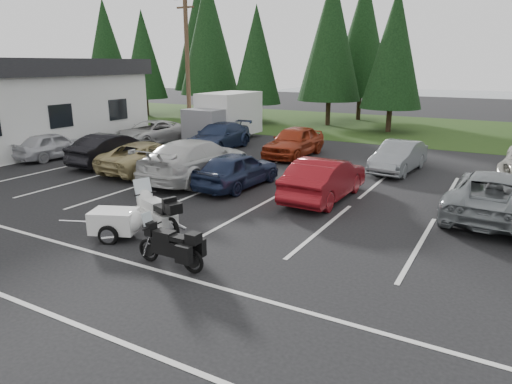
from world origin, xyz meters
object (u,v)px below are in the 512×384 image
object	(u,v)px
adventure_motorcycle	(169,242)
box_truck	(221,118)
utility_pole	(187,62)
car_near_4	(237,169)
car_near_1	(114,149)
car_far_3	(399,157)
car_near_6	(495,194)
cargo_trailer	(115,224)
car_near_0	(54,145)
car_far_1	(219,137)
touring_motorcycle	(157,208)
car_near_3	(197,159)
car_far_0	(151,133)
car_near_5	(325,179)
car_near_2	(150,156)
car_far_2	(294,142)

from	to	relation	value
adventure_motorcycle	box_truck	bearing A→B (deg)	120.02
utility_pole	car_near_4	xyz separation A→B (m)	(8.58, -8.24, -4.00)
utility_pole	car_near_1	distance (m)	8.67
car_near_1	car_far_3	xyz separation A→B (m)	(12.10, 5.11, -0.07)
car_near_6	cargo_trailer	world-z (taller)	car_near_6
car_near_1	car_near_6	bearing A→B (deg)	-179.09
car_near_0	car_near_6	bearing A→B (deg)	-174.45
car_far_1	car_near_1	bearing A→B (deg)	-114.63
car_near_0	car_near_1	bearing A→B (deg)	-169.39
utility_pole	touring_motorcycle	world-z (taller)	utility_pole
car_near_3	car_far_0	xyz separation A→B (m)	(-7.49, 5.52, -0.15)
car_near_4	car_near_5	xyz separation A→B (m)	(3.53, 0.14, 0.04)
car_near_1	car_near_4	xyz separation A→B (m)	(7.28, -0.65, -0.04)
car_near_0	car_near_2	size ratio (longest dim) A/B	0.81
car_far_0	cargo_trailer	distance (m)	15.33
car_far_2	car_far_1	bearing A→B (deg)	-175.83
car_far_0	car_near_1	bearing A→B (deg)	-61.10
car_near_1	car_near_4	size ratio (longest dim) A/B	1.09
car_near_1	car_near_2	world-z (taller)	car_near_1
car_near_1	car_far_3	world-z (taller)	car_near_1
utility_pole	touring_motorcycle	bearing A→B (deg)	-55.85
car_near_4	adventure_motorcycle	world-z (taller)	car_near_4
car_near_0	car_far_1	distance (m)	8.49
car_near_0	adventure_motorcycle	distance (m)	15.22
car_near_1	cargo_trailer	bearing A→B (deg)	136.31
car_near_0	car_near_5	world-z (taller)	car_near_5
car_near_0	cargo_trailer	bearing A→B (deg)	153.07
car_far_2	car_far_3	world-z (taller)	car_far_2
car_near_2	car_far_3	size ratio (longest dim) A/B	1.19
adventure_motorcycle	car_far_2	bearing A→B (deg)	102.96
car_far_2	utility_pole	bearing A→B (deg)	168.79
cargo_trailer	adventure_motorcycle	size ratio (longest dim) A/B	0.84
car_near_4	touring_motorcycle	distance (m)	5.34
box_truck	cargo_trailer	distance (m)	16.36
car_near_5	cargo_trailer	size ratio (longest dim) A/B	2.57
car_near_4	car_far_3	bearing A→B (deg)	-126.70
utility_pole	car_far_3	size ratio (longest dim) A/B	2.22
utility_pole	car_far_3	bearing A→B (deg)	-10.53
car_near_0	car_near_2	bearing A→B (deg)	-174.68
car_near_3	car_far_0	size ratio (longest dim) A/B	1.16
car_near_5	car_near_1	bearing A→B (deg)	-1.91
cargo_trailer	car_near_3	bearing A→B (deg)	84.20
car_near_3	car_far_3	xyz separation A→B (m)	(6.95, 5.49, -0.17)
car_far_1	touring_motorcycle	size ratio (longest dim) A/B	1.93
car_far_3	car_near_0	bearing A→B (deg)	-155.04
box_truck	cargo_trailer	size ratio (longest dim) A/B	3.18
car_far_3	adventure_motorcycle	distance (m)	12.93
car_near_2	adventure_motorcycle	size ratio (longest dim) A/B	2.30
box_truck	car_near_6	xyz separation A→B (m)	(15.44, -7.87, -0.72)
car_far_1	car_far_2	world-z (taller)	car_far_2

